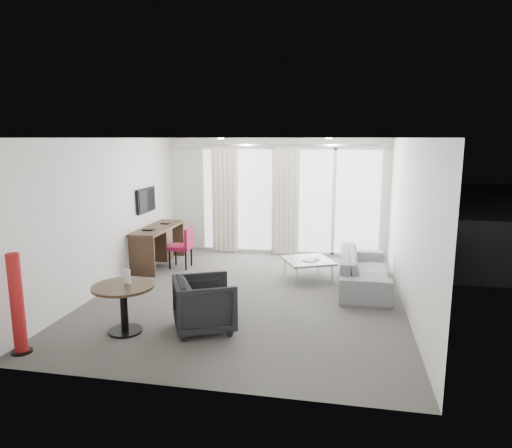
% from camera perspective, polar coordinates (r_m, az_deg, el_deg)
% --- Properties ---
extents(floor, '(5.00, 6.00, 0.00)m').
position_cam_1_polar(floor, '(7.79, -0.85, -8.78)').
color(floor, '#4F4C48').
rests_on(floor, ground).
extents(ceiling, '(5.00, 6.00, 0.00)m').
position_cam_1_polar(ceiling, '(7.35, -0.90, 10.70)').
color(ceiling, white).
rests_on(ceiling, ground).
extents(wall_left, '(0.00, 6.00, 2.60)m').
position_cam_1_polar(wall_left, '(8.33, -17.95, 1.21)').
color(wall_left, silver).
rests_on(wall_left, ground).
extents(wall_right, '(0.00, 6.00, 2.60)m').
position_cam_1_polar(wall_right, '(7.37, 18.50, -0.01)').
color(wall_right, silver).
rests_on(wall_right, ground).
extents(wall_front, '(5.00, 0.00, 2.60)m').
position_cam_1_polar(wall_front, '(4.64, -8.52, -5.67)').
color(wall_front, silver).
rests_on(wall_front, ground).
extents(window_panel, '(4.00, 0.02, 2.38)m').
position_cam_1_polar(window_panel, '(10.34, 4.15, 2.89)').
color(window_panel, white).
rests_on(window_panel, ground).
extents(window_frame, '(4.10, 0.06, 2.44)m').
position_cam_1_polar(window_frame, '(10.33, 4.14, 2.88)').
color(window_frame, white).
rests_on(window_frame, ground).
extents(curtain_left, '(0.60, 0.20, 2.38)m').
position_cam_1_polar(curtain_left, '(10.45, -3.89, 2.98)').
color(curtain_left, beige).
rests_on(curtain_left, ground).
extents(curtain_right, '(0.60, 0.20, 2.38)m').
position_cam_1_polar(curtain_right, '(10.19, 3.76, 2.78)').
color(curtain_right, beige).
rests_on(curtain_right, ground).
extents(curtain_track, '(4.80, 0.04, 0.04)m').
position_cam_1_polar(curtain_track, '(10.13, 2.42, 9.84)').
color(curtain_track, '#B2B2B7').
rests_on(curtain_track, ceiling).
extents(downlight_a, '(0.12, 0.12, 0.02)m').
position_cam_1_polar(downlight_a, '(9.11, -4.44, 10.61)').
color(downlight_a, '#FFE0B2').
rests_on(downlight_a, ceiling).
extents(downlight_b, '(0.12, 0.12, 0.02)m').
position_cam_1_polar(downlight_b, '(8.80, 9.10, 10.51)').
color(downlight_b, '#FFE0B2').
rests_on(downlight_b, ceiling).
extents(desk, '(0.54, 1.72, 0.81)m').
position_cam_1_polar(desk, '(9.64, -12.08, -2.72)').
color(desk, '#3A271A').
rests_on(desk, floor).
extents(tv, '(0.05, 0.80, 0.50)m').
position_cam_1_polar(tv, '(9.59, -13.58, 2.91)').
color(tv, black).
rests_on(tv, wall_left).
extents(desk_chair, '(0.45, 0.43, 0.83)m').
position_cam_1_polar(desk_chair, '(9.37, -9.43, -2.92)').
color(desk_chair, maroon).
rests_on(desk_chair, floor).
extents(round_table, '(0.95, 0.95, 0.66)m').
position_cam_1_polar(round_table, '(6.51, -16.16, -10.15)').
color(round_table, '#362715').
rests_on(round_table, floor).
extents(menu_card, '(0.11, 0.05, 0.21)m').
position_cam_1_polar(menu_card, '(6.43, -15.80, -6.71)').
color(menu_card, white).
rests_on(menu_card, round_table).
extents(red_lamp, '(0.31, 0.31, 1.25)m').
position_cam_1_polar(red_lamp, '(6.29, -27.70, -8.83)').
color(red_lamp, maroon).
rests_on(red_lamp, floor).
extents(tub_armchair, '(1.06, 1.05, 0.73)m').
position_cam_1_polar(tub_armchair, '(6.36, -6.45, -9.93)').
color(tub_armchair, black).
rests_on(tub_armchair, floor).
extents(coffee_table, '(1.10, 1.10, 0.37)m').
position_cam_1_polar(coffee_table, '(8.62, 6.49, -5.62)').
color(coffee_table, gray).
rests_on(coffee_table, floor).
extents(remote, '(0.08, 0.18, 0.02)m').
position_cam_1_polar(remote, '(8.61, 7.52, -4.47)').
color(remote, black).
rests_on(remote, coffee_table).
extents(magazine, '(0.33, 0.36, 0.02)m').
position_cam_1_polar(magazine, '(8.52, 6.84, -4.62)').
color(magazine, gray).
rests_on(magazine, coffee_table).
extents(sofa, '(0.83, 2.12, 0.62)m').
position_cam_1_polar(sofa, '(8.29, 13.31, -5.62)').
color(sofa, slate).
rests_on(sofa, floor).
extents(terrace_slab, '(5.60, 3.00, 0.12)m').
position_cam_1_polar(terrace_slab, '(12.05, 4.93, -2.10)').
color(terrace_slab, '#4D4D50').
rests_on(terrace_slab, ground).
extents(rattan_chair_a, '(0.68, 0.68, 0.91)m').
position_cam_1_polar(rattan_chair_a, '(11.71, 6.35, 0.07)').
color(rattan_chair_a, brown).
rests_on(rattan_chair_a, terrace_slab).
extents(rattan_chair_b, '(0.72, 0.72, 0.79)m').
position_cam_1_polar(rattan_chair_b, '(12.17, 10.34, 0.09)').
color(rattan_chair_b, brown).
rests_on(rattan_chair_b, terrace_slab).
extents(rattan_table, '(0.64, 0.64, 0.52)m').
position_cam_1_polar(rattan_table, '(11.88, 10.72, -0.86)').
color(rattan_table, brown).
rests_on(rattan_table, terrace_slab).
extents(balustrade, '(5.50, 0.06, 1.05)m').
position_cam_1_polar(balustrade, '(13.36, 5.63, 1.60)').
color(balustrade, '#B2B2B7').
rests_on(balustrade, terrace_slab).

